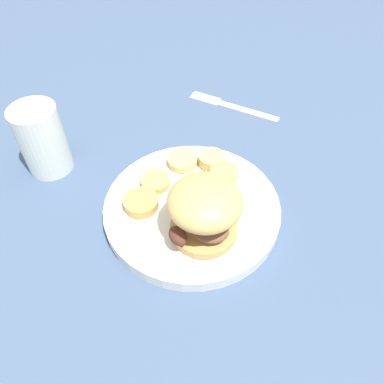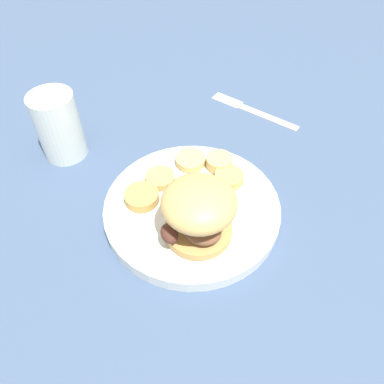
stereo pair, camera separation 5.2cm
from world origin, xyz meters
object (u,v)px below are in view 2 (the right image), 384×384
at_px(dinner_plate, 192,208).
at_px(sandwich, 199,210).
at_px(fork, 251,110).
at_px(drinking_glass, 59,126).

xyz_separation_m(dinner_plate, sandwich, (0.05, 0.02, 0.06)).
height_order(sandwich, fork, sandwich).
xyz_separation_m(sandwich, drinking_glass, (-0.12, -0.26, -0.01)).
height_order(dinner_plate, drinking_glass, drinking_glass).
xyz_separation_m(sandwich, fork, (-0.32, 0.03, -0.07)).
bearing_deg(fork, sandwich, -5.60).
bearing_deg(drinking_glass, sandwich, 64.64).
relative_size(dinner_plate, fork, 1.41).
height_order(dinner_plate, sandwich, sandwich).
distance_m(dinner_plate, fork, 0.28).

